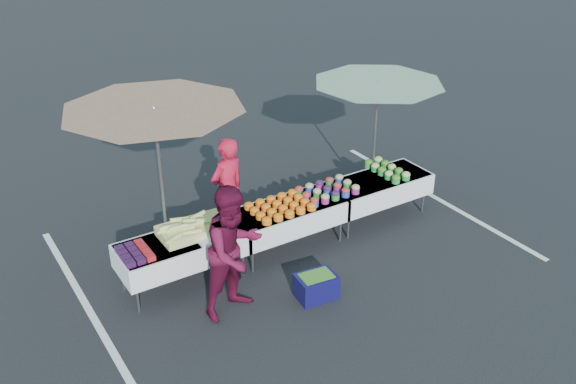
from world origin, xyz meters
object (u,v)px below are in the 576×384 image
customer (234,251)px  storage_bin (316,286)px  table_center (288,216)px  table_right (377,187)px  umbrella_right (378,93)px  umbrella_left (155,123)px  vendor (228,190)px  table_left (182,249)px

customer → storage_bin: 1.37m
table_center → customer: size_ratio=0.98×
table_right → umbrella_right: (0.28, 0.48, 1.48)m
table_center → storage_bin: size_ratio=3.11×
umbrella_right → customer: bearing=-158.0°
umbrella_left → umbrella_right: size_ratio=1.05×
vendor → umbrella_right: umbrella_right is taller
table_center → vendor: vendor is taller
umbrella_left → storage_bin: umbrella_left is taller
table_right → customer: bearing=-163.7°
customer → umbrella_left: 2.07m
table_right → vendor: size_ratio=1.04×
vendor → umbrella_left: 1.88m
umbrella_left → umbrella_right: (3.91, -0.03, -0.29)m
table_left → table_center: 1.80m
umbrella_right → storage_bin: (-2.45, -1.80, -1.88)m
vendor → customer: customer is taller
table_left → table_center: bearing=0.0°
table_left → umbrella_left: (-0.02, 0.51, 1.77)m
customer → umbrella_left: bearing=91.5°
table_center → vendor: bearing=132.3°
table_center → vendor: size_ratio=1.04×
customer → umbrella_right: size_ratio=0.72×
table_right → umbrella_right: umbrella_right is taller
vendor → umbrella_right: 3.00m
umbrella_left → table_left: bearing=-87.3°
vendor → customer: bearing=50.0°
table_left → table_right: (3.60, 0.00, 0.00)m
customer → umbrella_left: umbrella_left is taller
table_center → vendor: (-0.67, 0.73, 0.31)m
table_right → storage_bin: (-2.16, -1.32, -0.40)m
table_right → umbrella_left: umbrella_left is taller
vendor → umbrella_right: bearing=159.7°
table_right → umbrella_left: size_ratio=0.67×
table_left → customer: (0.35, -0.95, 0.36)m
table_left → table_right: same height
table_left → table_right: 3.60m
storage_bin → umbrella_right: bearing=42.8°
customer → umbrella_right: umbrella_right is taller
umbrella_left → table_right: bearing=-8.0°
table_left → table_center: (1.80, 0.00, 0.00)m
table_center → storage_bin: (-0.36, -1.32, -0.40)m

